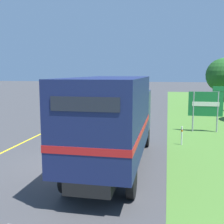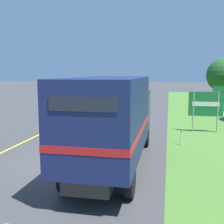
% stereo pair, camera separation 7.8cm
% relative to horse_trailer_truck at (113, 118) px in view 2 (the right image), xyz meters
% --- Properties ---
extents(ground_plane, '(200.00, 200.00, 0.00)m').
position_rel_horse_trailer_truck_xyz_m(ground_plane, '(-1.71, 0.26, -1.94)').
color(ground_plane, '#3D3D3F').
extents(edge_line_yellow, '(0.12, 59.20, 0.01)m').
position_rel_horse_trailer_truck_xyz_m(edge_line_yellow, '(-5.41, 14.48, -1.94)').
color(edge_line_yellow, yellow).
rests_on(edge_line_yellow, ground).
extents(centre_dash_near, '(0.12, 2.60, 0.01)m').
position_rel_horse_trailer_truck_xyz_m(centre_dash_near, '(-1.71, 0.89, -1.94)').
color(centre_dash_near, white).
rests_on(centre_dash_near, ground).
extents(centre_dash_mid_a, '(0.12, 2.60, 0.01)m').
position_rel_horse_trailer_truck_xyz_m(centre_dash_mid_a, '(-1.71, 7.49, -1.94)').
color(centre_dash_mid_a, white).
rests_on(centre_dash_mid_a, ground).
extents(centre_dash_mid_b, '(0.12, 2.60, 0.01)m').
position_rel_horse_trailer_truck_xyz_m(centre_dash_mid_b, '(-1.71, 14.09, -1.94)').
color(centre_dash_mid_b, white).
rests_on(centre_dash_mid_b, ground).
extents(centre_dash_far, '(0.12, 2.60, 0.01)m').
position_rel_horse_trailer_truck_xyz_m(centre_dash_far, '(-1.71, 20.69, -1.94)').
color(centre_dash_far, white).
rests_on(centre_dash_far, ground).
extents(centre_dash_farthest, '(0.12, 2.60, 0.01)m').
position_rel_horse_trailer_truck_xyz_m(centre_dash_farthest, '(-1.71, 27.29, -1.94)').
color(centre_dash_farthest, white).
rests_on(centre_dash_farthest, ground).
extents(horse_trailer_truck, '(2.33, 7.99, 3.47)m').
position_rel_horse_trailer_truck_xyz_m(horse_trailer_truck, '(0.00, 0.00, 0.00)').
color(horse_trailer_truck, black).
rests_on(horse_trailer_truck, ground).
extents(lead_car_white, '(1.80, 4.60, 1.98)m').
position_rel_horse_trailer_truck_xyz_m(lead_car_white, '(-3.48, 13.23, -0.95)').
color(lead_car_white, black).
rests_on(lead_car_white, ground).
extents(highway_sign, '(2.04, 0.09, 2.82)m').
position_rel_horse_trailer_truck_xyz_m(highway_sign, '(4.28, 7.63, -0.25)').
color(highway_sign, '#9E9EA3').
rests_on(highway_sign, ground).
extents(roadside_tree_mid, '(3.12, 3.12, 4.96)m').
position_rel_horse_trailer_truck_xyz_m(roadside_tree_mid, '(6.99, 17.91, 1.43)').
color(roadside_tree_mid, '#4C3823').
rests_on(roadside_tree_mid, ground).
extents(delineator_post, '(0.08, 0.08, 0.95)m').
position_rel_horse_trailer_truck_xyz_m(delineator_post, '(2.71, 4.09, -1.44)').
color(delineator_post, white).
rests_on(delineator_post, ground).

